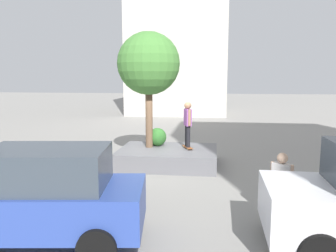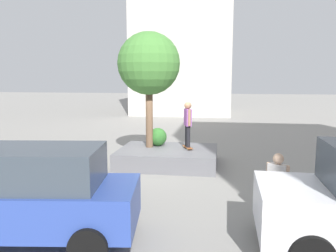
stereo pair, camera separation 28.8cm
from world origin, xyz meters
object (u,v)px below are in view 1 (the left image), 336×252
at_px(passerby_with_bag, 281,182).
at_px(skateboarder, 188,121).
at_px(sedan_parked, 40,196).
at_px(plaza_tree, 149,64).
at_px(planter_ledge, 168,157).
at_px(skateboard, 187,147).

bearing_deg(passerby_with_bag, skateboarder, -62.21).
bearing_deg(sedan_parked, plaza_tree, -97.64).
distance_m(planter_ledge, skateboarder, 1.59).
height_order(plaza_tree, sedan_parked, plaza_tree).
distance_m(skateboard, sedan_parked, 7.24).
bearing_deg(skateboarder, passerby_with_bag, 117.79).
bearing_deg(plaza_tree, skateboard, 177.03).
xyz_separation_m(planter_ledge, skateboard, (-0.75, -0.17, 0.37)).
distance_m(planter_ledge, passerby_with_bag, 5.88).
bearing_deg(planter_ledge, skateboarder, -167.42).
height_order(sedan_parked, passerby_with_bag, sedan_parked).
relative_size(sedan_parked, passerby_with_bag, 2.74).
height_order(planter_ledge, skateboarder, skateboarder).
bearing_deg(skateboarder, plaza_tree, -2.97).
bearing_deg(skateboard, sedan_parked, 70.15).
bearing_deg(skateboarder, sedan_parked, 70.15).
bearing_deg(passerby_with_bag, planter_ledge, -54.97).
bearing_deg(passerby_with_bag, skateboard, -62.21).
relative_size(plaza_tree, skateboarder, 2.57).
relative_size(skateboard, skateboarder, 0.47).
distance_m(skateboard, passerby_with_bag, 5.60).
bearing_deg(planter_ledge, plaza_tree, -17.35).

